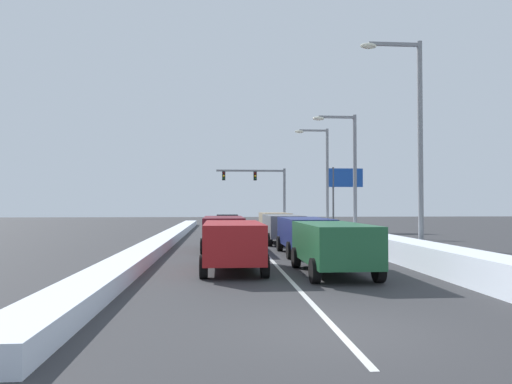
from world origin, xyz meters
The scene contains 17 objects.
ground_plane centered at (0.00, 16.88, 0.00)m, with size 120.00×120.00×0.00m, color #333335.
lane_stripe_between_right_lane_and_center_lane centered at (0.00, 21.10, 0.00)m, with size 0.14×46.43×0.01m, color silver.
snow_bank_right_shoulder centered at (5.30, 21.10, 0.44)m, with size 1.35×46.43×0.88m, color silver.
snow_bank_left_shoulder centered at (-5.30, 21.10, 0.25)m, with size 1.21×46.43×0.49m, color silver.
suv_green_right_lane_nearest centered at (1.59, 6.77, 1.02)m, with size 2.16×4.90×1.67m.
suv_navy_right_lane_second centered at (1.77, 12.82, 1.02)m, with size 2.16×4.90×1.67m.
suv_gray_right_lane_third centered at (1.57, 18.89, 1.02)m, with size 2.16×4.90×1.67m.
suv_tan_right_lane_fourth centered at (1.91, 25.91, 1.02)m, with size 2.16×4.90×1.67m.
suv_red_center_lane_nearest centered at (-1.68, 7.91, 1.02)m, with size 2.16×4.90×1.67m.
suv_maroon_center_lane_second centered at (-1.94, 15.05, 1.02)m, with size 2.16×4.90×1.67m.
sedan_silver_center_lane_third centered at (-1.56, 22.15, 0.76)m, with size 2.00×4.50×1.51m.
sedan_white_center_lane_fourth centered at (-1.54, 28.75, 0.76)m, with size 2.00×4.50×1.51m.
traffic_light_gantry centered at (2.57, 42.20, 4.50)m, with size 7.54×0.47×6.20m.
street_lamp_right_near centered at (5.93, 10.55, 5.42)m, with size 2.66×0.36×9.18m.
street_lamp_right_mid centered at (5.55, 18.99, 4.63)m, with size 2.66×0.36×7.68m.
street_lamp_right_far centered at (5.86, 27.44, 4.91)m, with size 2.66×0.36×8.20m.
roadside_sign_right centered at (8.61, 31.23, 4.02)m, with size 3.20×0.16×5.50m.
Camera 1 is at (-2.14, -8.48, 2.31)m, focal length 32.94 mm.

